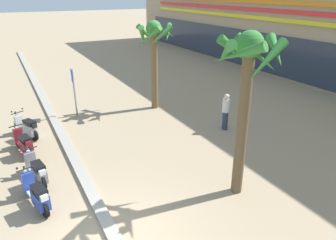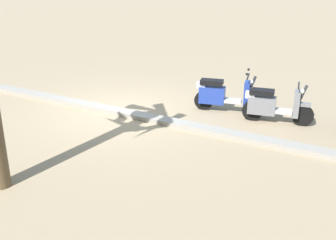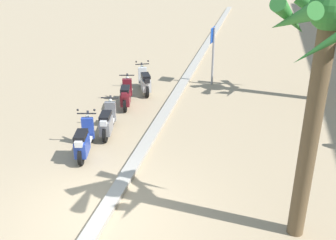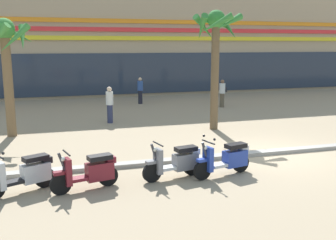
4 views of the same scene
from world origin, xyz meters
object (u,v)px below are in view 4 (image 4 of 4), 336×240
(palm_tree_far_corner, at_px, (216,40))
(pedestrian_window_shopping, at_px, (140,90))
(scooter_maroon_gap_after_mid, at_px, (90,172))
(pedestrian_strolling_near_curb, at_px, (222,93))
(scooter_grey_mid_rear, at_px, (177,162))
(palm_tree_by_mall_entrance, at_px, (6,49))
(pedestrian_by_palm_tree, at_px, (110,104))
(scooter_blue_mid_centre, at_px, (227,159))
(scooter_silver_far_back, at_px, (25,174))

(palm_tree_far_corner, xyz_separation_m, pedestrian_window_shopping, (-1.41, 8.10, -2.89))
(scooter_maroon_gap_after_mid, relative_size, pedestrian_strolling_near_curb, 1.07)
(scooter_maroon_gap_after_mid, relative_size, scooter_grey_mid_rear, 0.98)
(palm_tree_by_mall_entrance, relative_size, pedestrian_window_shopping, 2.82)
(scooter_maroon_gap_after_mid, height_order, scooter_grey_mid_rear, same)
(scooter_grey_mid_rear, xyz_separation_m, pedestrian_strolling_near_curb, (6.29, 10.93, 0.39))
(scooter_grey_mid_rear, height_order, palm_tree_by_mall_entrance, palm_tree_by_mall_entrance)
(palm_tree_by_mall_entrance, bearing_deg, pedestrian_window_shopping, 46.04)
(scooter_grey_mid_rear, distance_m, pedestrian_by_palm_tree, 8.15)
(scooter_blue_mid_centre, relative_size, palm_tree_far_corner, 0.37)
(palm_tree_far_corner, bearing_deg, pedestrian_strolling_near_curb, 62.36)
(scooter_blue_mid_centre, height_order, pedestrian_strolling_near_curb, pedestrian_strolling_near_curb)
(scooter_maroon_gap_after_mid, xyz_separation_m, pedestrian_strolling_near_curb, (8.63, 11.12, 0.39))
(pedestrian_window_shopping, bearing_deg, palm_tree_far_corner, -80.15)
(scooter_maroon_gap_after_mid, height_order, palm_tree_by_mall_entrance, palm_tree_by_mall_entrance)
(scooter_maroon_gap_after_mid, bearing_deg, scooter_blue_mid_centre, 0.33)
(scooter_maroon_gap_after_mid, distance_m, pedestrian_window_shopping, 14.45)
(scooter_silver_far_back, distance_m, pedestrian_strolling_near_curb, 14.87)
(scooter_blue_mid_centre, distance_m, palm_tree_far_corner, 6.85)
(palm_tree_by_mall_entrance, distance_m, pedestrian_strolling_near_curb, 12.11)
(palm_tree_far_corner, relative_size, pedestrian_by_palm_tree, 2.94)
(palm_tree_by_mall_entrance, relative_size, pedestrian_by_palm_tree, 2.71)
(scooter_silver_far_back, xyz_separation_m, palm_tree_by_mall_entrance, (-0.85, 6.51, 2.93))
(scooter_blue_mid_centre, bearing_deg, scooter_maroon_gap_after_mid, -179.67)
(scooter_blue_mid_centre, distance_m, pedestrian_by_palm_tree, 8.54)
(pedestrian_window_shopping, height_order, pedestrian_strolling_near_curb, pedestrian_window_shopping)
(scooter_grey_mid_rear, relative_size, palm_tree_by_mall_entrance, 0.38)
(pedestrian_by_palm_tree, bearing_deg, scooter_maroon_gap_after_mid, -101.64)
(scooter_silver_far_back, relative_size, palm_tree_by_mall_entrance, 0.36)
(scooter_silver_far_back, relative_size, pedestrian_window_shopping, 1.01)
(pedestrian_window_shopping, bearing_deg, palm_tree_by_mall_entrance, -133.96)
(palm_tree_by_mall_entrance, relative_size, pedestrian_strolling_near_curb, 2.85)
(scooter_grey_mid_rear, bearing_deg, pedestrian_strolling_near_curb, 60.10)
(scooter_silver_far_back, xyz_separation_m, scooter_grey_mid_rear, (3.87, -0.07, -0.01))
(palm_tree_far_corner, xyz_separation_m, palm_tree_by_mall_entrance, (-8.16, 1.10, -0.35))
(scooter_grey_mid_rear, relative_size, pedestrian_window_shopping, 1.07)
(palm_tree_by_mall_entrance, bearing_deg, scooter_maroon_gap_after_mid, -70.60)
(scooter_blue_mid_centre, xyz_separation_m, palm_tree_by_mall_entrance, (-6.11, 6.75, 2.93))
(pedestrian_by_palm_tree, distance_m, pedestrian_window_shopping, 6.08)
(palm_tree_by_mall_entrance, bearing_deg, pedestrian_strolling_near_curb, 21.56)
(palm_tree_by_mall_entrance, distance_m, pedestrian_by_palm_tree, 5.04)
(pedestrian_by_palm_tree, bearing_deg, scooter_blue_mid_centre, -76.30)
(pedestrian_strolling_near_curb, bearing_deg, pedestrian_by_palm_tree, -157.86)
(scooter_grey_mid_rear, distance_m, palm_tree_far_corner, 7.26)
(scooter_silver_far_back, distance_m, scooter_maroon_gap_after_mid, 1.55)
(palm_tree_far_corner, bearing_deg, scooter_maroon_gap_after_mid, -135.50)
(pedestrian_window_shopping, bearing_deg, scooter_maroon_gap_after_mid, -107.60)
(palm_tree_by_mall_entrance, height_order, pedestrian_by_palm_tree, palm_tree_by_mall_entrance)
(scooter_maroon_gap_after_mid, bearing_deg, scooter_silver_far_back, 170.36)
(pedestrian_strolling_near_curb, bearing_deg, scooter_blue_mid_centre, -113.81)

